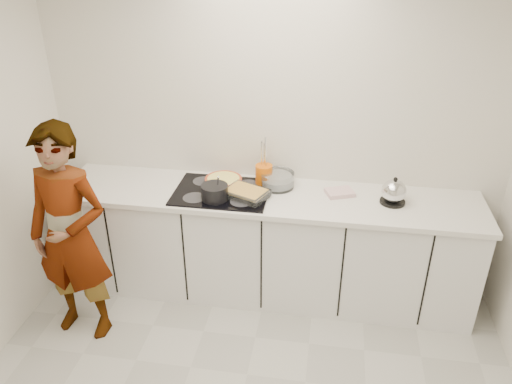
% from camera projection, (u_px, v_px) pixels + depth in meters
% --- Properties ---
extents(wall_back, '(3.60, 0.00, 2.60)m').
position_uv_depth(wall_back, '(273.00, 132.00, 3.89)').
color(wall_back, silver).
rests_on(wall_back, ground).
extents(base_cabinets, '(3.20, 0.58, 0.87)m').
position_uv_depth(base_cabinets, '(267.00, 247.00, 4.02)').
color(base_cabinets, white).
rests_on(base_cabinets, floor).
extents(countertop, '(3.24, 0.64, 0.04)m').
position_uv_depth(countertop, '(267.00, 197.00, 3.81)').
color(countertop, white).
rests_on(countertop, base_cabinets).
extents(hob, '(0.72, 0.54, 0.01)m').
position_uv_depth(hob, '(222.00, 192.00, 3.83)').
color(hob, black).
rests_on(hob, countertop).
extents(tart_dish, '(0.37, 0.37, 0.05)m').
position_uv_depth(tart_dish, '(223.00, 181.00, 3.92)').
color(tart_dish, '#B8411F').
rests_on(tart_dish, hob).
extents(saucepan, '(0.24, 0.24, 0.19)m').
position_uv_depth(saucepan, '(215.00, 192.00, 3.69)').
color(saucepan, black).
rests_on(saucepan, hob).
extents(baking_dish, '(0.37, 0.33, 0.06)m').
position_uv_depth(baking_dish, '(246.00, 193.00, 3.72)').
color(baking_dish, silver).
rests_on(baking_dish, hob).
extents(mixing_bowl, '(0.33, 0.33, 0.12)m').
position_uv_depth(mixing_bowl, '(277.00, 180.00, 3.89)').
color(mixing_bowl, silver).
rests_on(mixing_bowl, countertop).
extents(tea_towel, '(0.24, 0.21, 0.03)m').
position_uv_depth(tea_towel, '(340.00, 192.00, 3.79)').
color(tea_towel, white).
rests_on(tea_towel, countertop).
extents(kettle, '(0.24, 0.24, 0.21)m').
position_uv_depth(kettle, '(394.00, 192.00, 3.64)').
color(kettle, black).
rests_on(kettle, countertop).
extents(utensil_crock, '(0.16, 0.16, 0.17)m').
position_uv_depth(utensil_crock, '(264.00, 175.00, 3.91)').
color(utensil_crock, '#E46207').
rests_on(utensil_crock, countertop).
extents(cook, '(0.63, 0.44, 1.64)m').
position_uv_depth(cook, '(70.00, 236.00, 3.46)').
color(cook, white).
rests_on(cook, floor).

